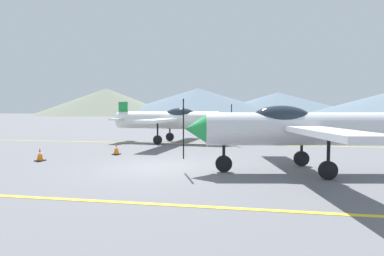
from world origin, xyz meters
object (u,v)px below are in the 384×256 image
Objects in this scene: airplane_mid at (171,120)px; car_sedan at (228,125)px; airplane_near at (299,128)px; traffic_cone_front at (116,149)px; traffic_cone_side at (40,154)px.

airplane_mid is 2.13× the size of car_sedan.
traffic_cone_front is (-8.26, 2.97, -1.31)m from airplane_near.
airplane_near is 17.10m from car_sedan.
airplane_mid is 16.13× the size of traffic_cone_side.
traffic_cone_side is at bearing 176.96° from airplane_near.
airplane_mid is at bearing -113.72° from car_sedan.
airplane_near is at bearing -19.75° from traffic_cone_front.
traffic_cone_front is at bearing 160.25° from airplane_near.
traffic_cone_front is (-1.42, -5.86, -1.31)m from airplane_mid.
airplane_mid is at bearing 127.78° from airplane_near.
airplane_mid reaches higher than traffic_cone_front.
car_sedan is (-3.36, 16.75, -0.76)m from airplane_near.
car_sedan is (3.48, 7.92, -0.76)m from airplane_mid.
car_sedan is at bearing 70.43° from traffic_cone_front.
traffic_cone_front is 1.00× the size of traffic_cone_side.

